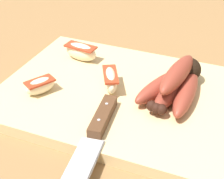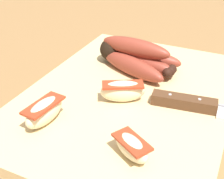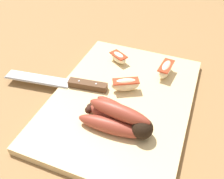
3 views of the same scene
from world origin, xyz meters
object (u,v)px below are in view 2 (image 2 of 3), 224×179
at_px(apple_wedge_near, 132,147).
at_px(apple_wedge_far, 44,111).
at_px(chefs_knife, 216,109).
at_px(apple_wedge_middle, 123,91).
at_px(banana_bunch, 135,57).

xyz_separation_m(apple_wedge_near, apple_wedge_far, (0.01, 0.14, 0.00)).
xyz_separation_m(chefs_knife, apple_wedge_far, (-0.13, 0.22, 0.01)).
relative_size(apple_wedge_middle, apple_wedge_far, 1.00).
distance_m(banana_bunch, chefs_knife, 0.19).
bearing_deg(banana_bunch, apple_wedge_far, 165.96).
height_order(apple_wedge_middle, apple_wedge_far, same).
relative_size(banana_bunch, apple_wedge_far, 2.21).
relative_size(apple_wedge_near, apple_wedge_middle, 0.84).
distance_m(chefs_knife, apple_wedge_far, 0.26).
height_order(apple_wedge_near, apple_wedge_far, apple_wedge_far).
distance_m(chefs_knife, apple_wedge_near, 0.16).
xyz_separation_m(chefs_knife, apple_wedge_near, (-0.14, 0.08, 0.01)).
bearing_deg(apple_wedge_near, chefs_knife, -29.29).
relative_size(apple_wedge_near, apple_wedge_far, 0.84).
distance_m(banana_bunch, apple_wedge_far, 0.22).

